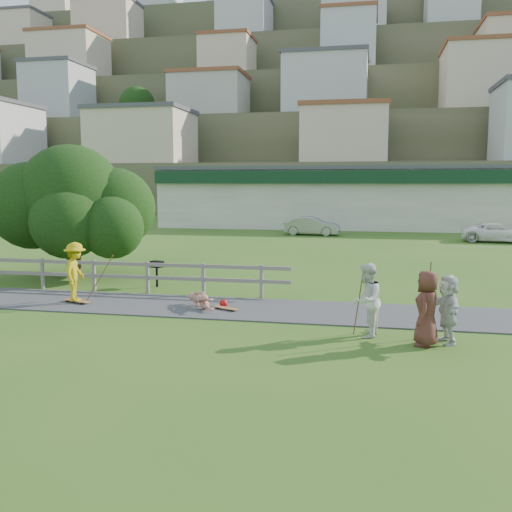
# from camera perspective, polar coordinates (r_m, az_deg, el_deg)

# --- Properties ---
(ground) EXTENTS (260.00, 260.00, 0.00)m
(ground) POSITION_cam_1_polar(r_m,az_deg,el_deg) (16.36, -8.62, -6.14)
(ground) COLOR #325E1B
(ground) RESTS_ON ground
(path) EXTENTS (34.00, 3.00, 0.04)m
(path) POSITION_cam_1_polar(r_m,az_deg,el_deg) (17.73, -6.95, -4.99)
(path) COLOR #3C3C3F
(path) RESTS_ON ground
(fence) EXTENTS (15.05, 0.10, 1.10)m
(fence) POSITION_cam_1_polar(r_m,az_deg,el_deg) (21.08, -17.41, -1.36)
(fence) COLOR #5E5A53
(fence) RESTS_ON ground
(strip_mall) EXTENTS (32.50, 10.75, 5.10)m
(strip_mall) POSITION_cam_1_polar(r_m,az_deg,el_deg) (49.90, 9.81, 5.89)
(strip_mall) COLOR #BDB6A6
(strip_mall) RESTS_ON ground
(hillside) EXTENTS (220.00, 67.00, 47.50)m
(hillside) POSITION_cam_1_polar(r_m,az_deg,el_deg) (106.90, 8.72, 13.02)
(hillside) COLOR #46512F
(hillside) RESTS_ON ground
(skater_rider) EXTENTS (0.92, 1.31, 1.85)m
(skater_rider) POSITION_cam_1_polar(r_m,az_deg,el_deg) (18.69, -17.60, -1.82)
(skater_rider) COLOR gold
(skater_rider) RESTS_ON ground
(skater_fallen) EXTENTS (1.41, 1.22, 0.55)m
(skater_fallen) POSITION_cam_1_polar(r_m,az_deg,el_deg) (17.30, -5.50, -4.42)
(skater_fallen) COLOR tan
(skater_fallen) RESTS_ON ground
(spectator_a) EXTENTS (0.82, 0.99, 1.84)m
(spectator_a) POSITION_cam_1_polar(r_m,az_deg,el_deg) (14.34, 11.02, -4.37)
(spectator_a) COLOR silver
(spectator_a) RESTS_ON ground
(spectator_c) EXTENTS (0.77, 0.98, 1.78)m
(spectator_c) POSITION_cam_1_polar(r_m,az_deg,el_deg) (13.88, 16.71, -5.06)
(spectator_c) COLOR #572B22
(spectator_c) RESTS_ON ground
(spectator_d) EXTENTS (0.85, 1.60, 1.64)m
(spectator_d) POSITION_cam_1_polar(r_m,az_deg,el_deg) (14.29, 18.62, -5.06)
(spectator_d) COLOR silver
(spectator_d) RESTS_ON ground
(car_silver) EXTENTS (4.14, 1.66, 1.34)m
(car_silver) POSITION_cam_1_polar(r_m,az_deg,el_deg) (41.34, 5.58, 3.01)
(car_silver) COLOR #9C9EA3
(car_silver) RESTS_ON ground
(car_white) EXTENTS (4.59, 2.48, 1.22)m
(car_white) POSITION_cam_1_polar(r_m,az_deg,el_deg) (39.40, 22.99, 2.16)
(car_white) COLOR white
(car_white) RESTS_ON ground
(tree) EXTENTS (6.72, 6.72, 4.56)m
(tree) POSITION_cam_1_polar(r_m,az_deg,el_deg) (24.27, -17.91, 3.44)
(tree) COLOR black
(tree) RESTS_ON ground
(bbq) EXTENTS (0.51, 0.44, 0.95)m
(bbq) POSITION_cam_1_polar(r_m,az_deg,el_deg) (21.13, -9.89, -1.78)
(bbq) COLOR black
(bbq) RESTS_ON ground
(longboard_rider) EXTENTS (1.01, 0.56, 0.11)m
(longboard_rider) POSITION_cam_1_polar(r_m,az_deg,el_deg) (18.85, -17.49, -4.43)
(longboard_rider) COLOR #965F31
(longboard_rider) RESTS_ON ground
(longboard_fallen) EXTENTS (0.83, 0.53, 0.09)m
(longboard_fallen) POSITION_cam_1_polar(r_m,az_deg,el_deg) (17.04, -3.00, -5.37)
(longboard_fallen) COLOR #965F31
(longboard_fallen) RESTS_ON ground
(helmet) EXTENTS (0.25, 0.25, 0.25)m
(helmet) POSITION_cam_1_polar(r_m,az_deg,el_deg) (17.50, -3.27, -4.77)
(helmet) COLOR #A60F0E
(helmet) RESTS_ON ground
(pole_rider) EXTENTS (0.03, 0.03, 1.82)m
(pole_rider) POSITION_cam_1_polar(r_m,az_deg,el_deg) (18.76, -15.40, -1.76)
(pole_rider) COLOR brown
(pole_rider) RESTS_ON ground
(pole_spec_left) EXTENTS (0.03, 0.03, 1.68)m
(pole_spec_left) POSITION_cam_1_polar(r_m,az_deg,el_deg) (14.51, 10.22, -4.51)
(pole_spec_left) COLOR brown
(pole_spec_left) RESTS_ON ground
(pole_spec_right) EXTENTS (0.03, 0.03, 1.90)m
(pole_spec_right) POSITION_cam_1_polar(r_m,az_deg,el_deg) (14.52, 16.87, -4.28)
(pole_spec_right) COLOR brown
(pole_spec_right) RESTS_ON ground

